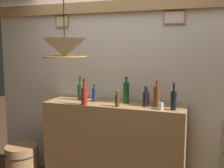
{
  "coord_description": "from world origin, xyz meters",
  "views": [
    {
      "loc": [
        1.07,
        -2.21,
        1.79
      ],
      "look_at": [
        0.0,
        0.76,
        1.35
      ],
      "focal_mm": 43.17,
      "sensor_mm": 36.0,
      "label": 1
    }
  ],
  "objects": [
    {
      "name": "liquor_bottle_rum",
      "position": [
        -0.31,
        0.64,
        1.22
      ],
      "size": [
        0.07,
        0.07,
        0.31
      ],
      "color": "maroon",
      "rests_on": "bar_shelf_unit"
    },
    {
      "name": "liquor_bottle_vodka",
      "position": [
        -0.49,
        0.9,
        1.22
      ],
      "size": [
        0.07,
        0.07,
        0.3
      ],
      "color": "#185627",
      "rests_on": "bar_shelf_unit"
    },
    {
      "name": "liquor_bottle_whiskey",
      "position": [
        0.38,
        0.91,
        1.19
      ],
      "size": [
        0.07,
        0.07,
        0.21
      ],
      "color": "maroon",
      "rests_on": "bar_shelf_unit"
    },
    {
      "name": "panelled_rear_partition",
      "position": [
        0.0,
        1.1,
        1.38
      ],
      "size": [
        3.7,
        0.15,
        2.64
      ],
      "color": "beige",
      "rests_on": "ground"
    },
    {
      "name": "liquor_bottle_sherry",
      "position": [
        0.39,
        0.81,
        1.2
      ],
      "size": [
        0.06,
        0.06,
        0.24
      ],
      "color": "black",
      "rests_on": "bar_shelf_unit"
    },
    {
      "name": "glass_tumbler_rocks",
      "position": [
        0.59,
        0.7,
        1.15
      ],
      "size": [
        0.06,
        0.06,
        0.08
      ],
      "color": "silver",
      "rests_on": "bar_shelf_unit"
    },
    {
      "name": "pendant_lamp",
      "position": [
        -0.28,
        0.16,
        1.78
      ],
      "size": [
        0.44,
        0.44,
        0.61
      ],
      "color": "#EFE5C6"
    },
    {
      "name": "liquor_bottle_bourbon",
      "position": [
        0.72,
        0.73,
        1.22
      ],
      "size": [
        0.06,
        0.06,
        0.31
      ],
      "color": "black",
      "rests_on": "bar_shelf_unit"
    },
    {
      "name": "wooden_barrel",
      "position": [
        -1.25,
        0.64,
        0.24
      ],
      "size": [
        0.46,
        0.46,
        0.47
      ],
      "color": "#9E7547",
      "rests_on": "ground"
    },
    {
      "name": "bar_shelf_unit",
      "position": [
        0.0,
        0.81,
        0.55
      ],
      "size": [
        1.74,
        0.42,
        1.1
      ],
      "primitive_type": "cube",
      "color": "#9E7547",
      "rests_on": "ground"
    },
    {
      "name": "liquor_bottle_mezcal",
      "position": [
        0.09,
        0.68,
        1.18
      ],
      "size": [
        0.05,
        0.05,
        0.2
      ],
      "color": "#583914",
      "rests_on": "bar_shelf_unit"
    },
    {
      "name": "liquor_bottle_port",
      "position": [
        0.52,
        0.83,
        1.23
      ],
      "size": [
        0.07,
        0.07,
        0.31
      ],
      "color": "brown",
      "rests_on": "bar_shelf_unit"
    },
    {
      "name": "liquor_bottle_brandy",
      "position": [
        -0.28,
        0.86,
        1.19
      ],
      "size": [
        0.06,
        0.06,
        0.24
      ],
      "color": "navy",
      "rests_on": "bar_shelf_unit"
    },
    {
      "name": "liquor_bottle_amaro",
      "position": [
        0.13,
        0.91,
        1.24
      ],
      "size": [
        0.07,
        0.07,
        0.33
      ],
      "color": "#184E21",
      "rests_on": "bar_shelf_unit"
    }
  ]
}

